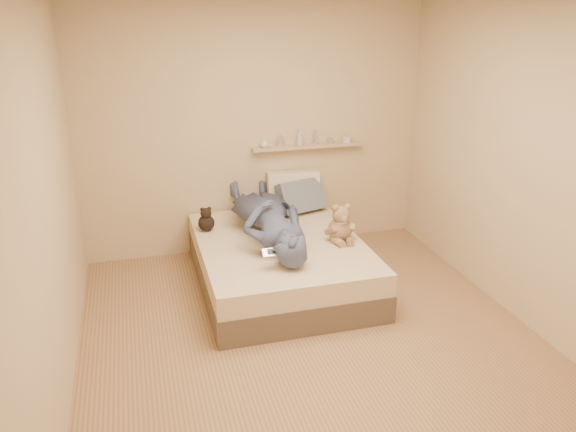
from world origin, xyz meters
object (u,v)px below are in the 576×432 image
object	(u,v)px
pillow_cream	(293,190)
person	(267,217)
game_console	(273,252)
bed	(280,263)
wall_shelf	(308,146)
dark_plush	(206,220)
teddy_bear	(341,226)
pillow_grey	(301,197)

from	to	relation	value
pillow_cream	person	bearing A→B (deg)	-123.03
game_console	pillow_cream	xyz separation A→B (m)	(0.58, 1.39, 0.04)
bed	game_console	xyz separation A→B (m)	(-0.21, -0.56, 0.38)
game_console	wall_shelf	bearing A→B (deg)	62.75
game_console	pillow_cream	bearing A→B (deg)	67.42
dark_plush	wall_shelf	distance (m)	1.38
wall_shelf	bed	bearing A→B (deg)	-121.18
pillow_cream	wall_shelf	distance (m)	0.49
person	game_console	bearing A→B (deg)	78.52
teddy_bear	dark_plush	xyz separation A→B (m)	(-1.16, 0.59, -0.05)
bed	pillow_grey	bearing A→B (deg)	58.92
game_console	person	size ratio (longest dim) A/B	0.11
game_console	person	bearing A→B (deg)	79.97
pillow_grey	game_console	bearing A→B (deg)	-116.47
game_console	person	xyz separation A→B (m)	(0.12, 0.69, 0.04)
pillow_cream	wall_shelf	world-z (taller)	wall_shelf
bed	game_console	size ratio (longest dim) A/B	10.77
teddy_bear	pillow_cream	xyz separation A→B (m)	(-0.17, 0.99, 0.05)
dark_plush	pillow_cream	bearing A→B (deg)	21.79
dark_plush	game_console	bearing A→B (deg)	-67.38
bed	person	world-z (taller)	person
game_console	pillow_grey	size ratio (longest dim) A/B	0.35
pillow_grey	person	bearing A→B (deg)	-131.70
teddy_bear	pillow_grey	bearing A→B (deg)	98.27
bed	wall_shelf	size ratio (longest dim) A/B	1.58
pillow_cream	wall_shelf	size ratio (longest dim) A/B	0.46
bed	dark_plush	xyz separation A→B (m)	(-0.62, 0.43, 0.33)
wall_shelf	pillow_cream	bearing A→B (deg)	-156.15
game_console	bed	bearing A→B (deg)	69.73
dark_plush	pillow_grey	bearing A→B (deg)	13.91
pillow_cream	wall_shelf	xyz separation A→B (m)	(0.18, 0.08, 0.45)
person	pillow_cream	bearing A→B (deg)	-124.49
wall_shelf	person	bearing A→B (deg)	-129.11
pillow_cream	person	world-z (taller)	pillow_cream
teddy_bear	dark_plush	size ratio (longest dim) A/B	1.50
dark_plush	pillow_grey	size ratio (longest dim) A/B	0.49
dark_plush	pillow_cream	distance (m)	1.07
dark_plush	pillow_cream	world-z (taller)	pillow_cream
dark_plush	person	world-z (taller)	person
teddy_bear	wall_shelf	distance (m)	1.18
bed	dark_plush	distance (m)	0.83
bed	pillow_grey	size ratio (longest dim) A/B	3.80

